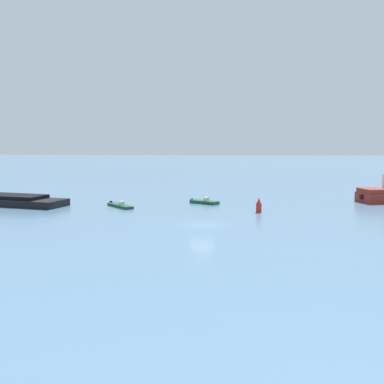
{
  "coord_description": "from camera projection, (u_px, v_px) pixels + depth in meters",
  "views": [
    {
      "loc": [
        1.69,
        -55.35,
        9.65
      ],
      "look_at": [
        -2.26,
        21.84,
        1.2
      ],
      "focal_mm": 48.45,
      "sensor_mm": 36.0,
      "label": 1
    }
  ],
  "objects": [
    {
      "name": "ground_plane",
      "position": [
        203.0,
        225.0,
        56.09
      ],
      "size": [
        400.0,
        400.0,
        0.0
      ],
      "primitive_type": "plane",
      "color": "slate"
    },
    {
      "name": "fishing_skiff",
      "position": [
        204.0,
        202.0,
        73.64
      ],
      "size": [
        4.32,
        3.63,
        0.95
      ],
      "color": "#19472D",
      "rests_on": "ground"
    },
    {
      "name": "small_motorboat",
      "position": [
        120.0,
        206.0,
        69.97
      ],
      "size": [
        4.3,
        5.06,
        0.87
      ],
      "color": "#19472D",
      "rests_on": "ground"
    },
    {
      "name": "channel_buoy_red",
      "position": [
        259.0,
        206.0,
        65.17
      ],
      "size": [
        0.7,
        0.7,
        1.9
      ],
      "color": "red",
      "rests_on": "ground"
    }
  ]
}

